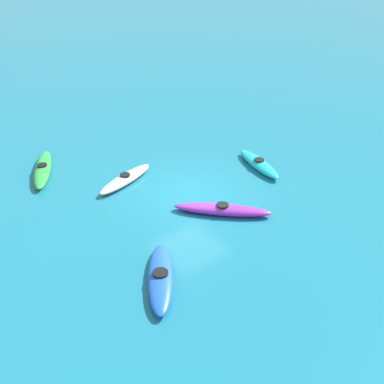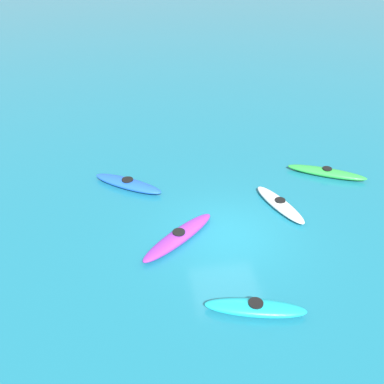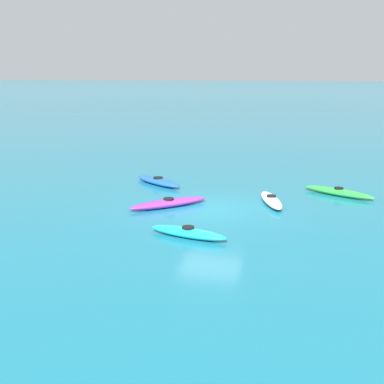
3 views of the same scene
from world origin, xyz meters
name	(u,v)px [view 3 (image 3 of 3)]	position (x,y,z in m)	size (l,w,h in m)	color
ground_plane	(211,209)	(0.00, 0.00, 0.00)	(600.00, 600.00, 0.00)	#19728C
kayak_cyan	(188,233)	(3.58, -0.07, 0.16)	(1.33, 2.88, 0.37)	#19B7C6
kayak_purple	(169,203)	(0.05, -1.74, 0.16)	(2.82, 2.99, 0.37)	purple
kayak_white	(271,200)	(-1.37, 2.30, 0.16)	(2.93, 1.44, 0.37)	white
kayak_green	(339,192)	(-3.50, 5.11, 0.16)	(2.20, 3.19, 0.37)	green
kayak_blue	(158,181)	(-3.83, -3.37, 0.16)	(2.47, 3.01, 0.37)	blue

